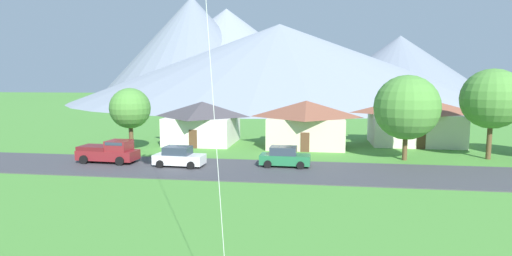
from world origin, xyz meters
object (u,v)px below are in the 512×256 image
Objects in this scene: house_leftmost at (415,120)px; parked_car_white_west_end at (179,157)px; house_right_center at (202,122)px; tree_left_of_center at (492,99)px; parked_car_green_mid_west at (285,157)px; house_left_center at (306,123)px; tree_right_of_center at (407,107)px; tree_center at (130,108)px; pickup_truck_maroon_west_side at (109,151)px.

parked_car_white_west_end is (-22.43, -15.52, -1.97)m from house_leftmost.
tree_left_of_center is at bearing -10.70° from house_right_center.
house_leftmost is 9.73m from tree_left_of_center.
house_right_center reaches higher than parked_car_green_mid_west.
house_left_center is at bearing 164.83° from tree_left_of_center.
house_right_center is at bearing 161.54° from tree_right_of_center.
tree_right_of_center reaches higher than house_right_center.
parked_car_white_west_end is at bearing -171.73° from parked_car_green_mid_west.
tree_right_of_center reaches higher than parked_car_white_west_end.
house_leftmost reaches higher than parked_car_green_mid_west.
pickup_truck_maroon_west_side is (0.44, -5.28, -3.40)m from tree_center.
house_right_center is at bearing 68.10° from pickup_truck_maroon_west_side.
tree_center is 6.30m from pickup_truck_maroon_west_side.
parked_car_white_west_end is at bearing -145.32° from house_leftmost.
pickup_truck_maroon_west_side is (-4.97, -12.37, -1.43)m from house_right_center.
house_leftmost is 2.42× the size of parked_car_white_west_end.
house_leftmost is 1.28× the size of house_right_center.
house_leftmost is 27.35m from parked_car_white_west_end.
house_right_center is 13.41m from pickup_truck_maroon_west_side.
house_left_center is 18.52m from tree_center.
house_right_center reaches higher than pickup_truck_maroon_west_side.
house_right_center is at bearing 97.13° from parked_car_white_west_end.
tree_left_of_center is 34.36m from tree_center.
tree_left_of_center reaches higher than tree_right_of_center.
tree_right_of_center is 20.76m from parked_car_white_west_end.
house_right_center is at bearing 52.66° from tree_center.
tree_right_of_center is 1.82× the size of parked_car_white_west_end.
tree_center reaches higher than parked_car_green_mid_west.
house_left_center reaches higher than pickup_truck_maroon_west_side.
tree_right_of_center is (26.52, 0.04, 0.37)m from tree_center.
parked_car_green_mid_west is at bearing 8.27° from parked_car_white_west_end.
parked_car_green_mid_west is at bearing -133.69° from house_leftmost.
parked_car_white_west_end is at bearing -40.02° from tree_center.
house_leftmost is 1.59× the size of tree_center.
tree_left_of_center is at bearing -15.17° from house_left_center.
parked_car_green_mid_west is at bearing -16.25° from tree_center.
house_leftmost is 1.33× the size of tree_right_of_center.
house_left_center is at bearing -4.12° from house_right_center.
tree_center is at bearing -160.24° from house_left_center.
house_leftmost is 1.18× the size of house_left_center.
tree_center is at bearing 94.72° from pickup_truck_maroon_west_side.
parked_car_white_west_end is at bearing -163.02° from tree_right_of_center.
pickup_truck_maroon_west_side is at bearing -168.47° from tree_right_of_center.
house_left_center is 2.06× the size of parked_car_green_mid_west.
tree_left_of_center is 1.58× the size of pickup_truck_maroon_west_side.
house_left_center is (-12.12, -3.38, -0.22)m from house_leftmost.
house_left_center is 1.34× the size of tree_center.
house_left_center reaches higher than parked_car_white_west_end.
house_leftmost is at bearing 34.68° from parked_car_white_west_end.
parked_car_green_mid_west is (8.83, 1.28, 0.00)m from parked_car_white_west_end.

